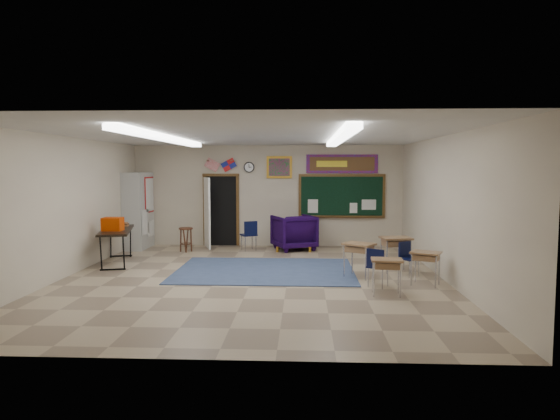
{
  "coord_description": "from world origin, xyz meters",
  "views": [
    {
      "loc": [
        1.06,
        -10.34,
        2.32
      ],
      "look_at": [
        0.51,
        1.5,
        1.33
      ],
      "focal_mm": 32.0,
      "sensor_mm": 36.0,
      "label": 1
    }
  ],
  "objects_px": {
    "wingback_armchair": "(294,232)",
    "folding_table": "(117,245)",
    "student_desk_front_right": "(396,252)",
    "wooden_stool": "(186,239)",
    "student_desk_front_left": "(359,258)"
  },
  "relations": [
    {
      "from": "student_desk_front_left",
      "to": "student_desk_front_right",
      "type": "xyz_separation_m",
      "value": [
        0.89,
        0.65,
        0.02
      ]
    },
    {
      "from": "student_desk_front_left",
      "to": "folding_table",
      "type": "bearing_deg",
      "value": -159.54
    },
    {
      "from": "wingback_armchair",
      "to": "student_desk_front_right",
      "type": "distance_m",
      "value": 3.76
    },
    {
      "from": "wingback_armchair",
      "to": "student_desk_front_right",
      "type": "height_order",
      "value": "wingback_armchair"
    },
    {
      "from": "wingback_armchair",
      "to": "folding_table",
      "type": "relative_size",
      "value": 0.52
    },
    {
      "from": "wingback_armchair",
      "to": "folding_table",
      "type": "distance_m",
      "value": 4.85
    },
    {
      "from": "student_desk_front_left",
      "to": "wooden_stool",
      "type": "distance_m",
      "value": 5.42
    },
    {
      "from": "student_desk_front_right",
      "to": "wooden_stool",
      "type": "xyz_separation_m",
      "value": [
        -5.34,
        2.43,
        -0.09
      ]
    },
    {
      "from": "student_desk_front_right",
      "to": "folding_table",
      "type": "distance_m",
      "value": 6.68
    },
    {
      "from": "student_desk_front_right",
      "to": "folding_table",
      "type": "relative_size",
      "value": 0.37
    },
    {
      "from": "wingback_armchair",
      "to": "student_desk_front_left",
      "type": "height_order",
      "value": "wingback_armchair"
    },
    {
      "from": "wooden_stool",
      "to": "student_desk_front_left",
      "type": "bearing_deg",
      "value": -34.74
    },
    {
      "from": "folding_table",
      "to": "student_desk_front_right",
      "type": "bearing_deg",
      "value": -20.48
    },
    {
      "from": "wooden_stool",
      "to": "folding_table",
      "type": "bearing_deg",
      "value": -126.56
    },
    {
      "from": "student_desk_front_left",
      "to": "student_desk_front_right",
      "type": "distance_m",
      "value": 1.11
    }
  ]
}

